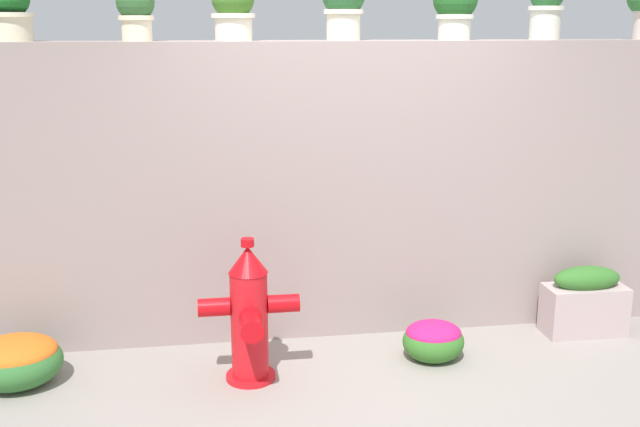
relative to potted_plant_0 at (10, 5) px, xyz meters
name	(u,v)px	position (x,y,z in m)	size (l,w,h in m)	color
ground_plane	(375,385)	(2.21, -1.03, -2.32)	(24.00, 24.00, 0.00)	gray
stone_wall	(347,189)	(2.21, -0.03, -1.28)	(4.97, 0.42, 2.10)	gray
potted_plant_0	(10,5)	(0.00, 0.00, 0.00)	(0.30, 0.30, 0.40)	beige
potted_plant_1	(135,6)	(0.79, -0.02, 0.00)	(0.26, 0.26, 0.38)	beige
potted_plant_2	(233,2)	(1.43, -0.02, 0.02)	(0.30, 0.30, 0.43)	beige
potted_plant_4	(455,1)	(2.97, -0.02, 0.04)	(0.33, 0.33, 0.44)	beige
potted_plant_5	(547,2)	(3.65, -0.01, 0.04)	(0.25, 0.25, 0.44)	silver
fire_hydrant	(249,316)	(1.44, -0.84, -1.89)	(0.63, 0.50, 0.94)	red
flower_bush_left	(15,359)	(-0.02, -0.67, -2.16)	(0.58, 0.52, 0.32)	#316D31
flower_bush_right	(433,339)	(2.68, -0.72, -2.18)	(0.42, 0.38, 0.28)	#357328
planter_box	(585,301)	(3.90, -0.46, -2.08)	(0.59, 0.27, 0.51)	#B7A09E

